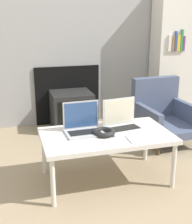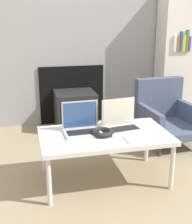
{
  "view_description": "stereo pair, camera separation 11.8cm",
  "coord_description": "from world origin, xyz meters",
  "views": [
    {
      "loc": [
        -0.72,
        -1.84,
        1.33
      ],
      "look_at": [
        0.0,
        0.68,
        0.51
      ],
      "focal_mm": 50.0,
      "sensor_mm": 36.0,
      "label": 1
    },
    {
      "loc": [
        -0.61,
        -1.87,
        1.33
      ],
      "look_at": [
        0.0,
        0.68,
        0.51
      ],
      "focal_mm": 50.0,
      "sensor_mm": 36.0,
      "label": 2
    }
  ],
  "objects": [
    {
      "name": "phone",
      "position": [
        0.15,
        0.21,
        0.42
      ],
      "size": [
        0.06,
        0.15,
        0.01
      ],
      "color": "silver",
      "rests_on": "table"
    },
    {
      "name": "laptop_left",
      "position": [
        -0.17,
        0.46,
        0.47
      ],
      "size": [
        0.31,
        0.23,
        0.25
      ],
      "rotation": [
        0.0,
        0.0,
        0.03
      ],
      "color": "#B2B2B7",
      "rests_on": "table"
    },
    {
      "name": "bookshelf",
      "position": [
        1.43,
        1.74,
        0.82
      ],
      "size": [
        0.73,
        0.32,
        1.64
      ],
      "color": "silver",
      "rests_on": "ground_plane"
    },
    {
      "name": "armchair",
      "position": [
        0.86,
        1.06,
        0.3
      ],
      "size": [
        0.58,
        0.67,
        0.67
      ],
      "rotation": [
        0.0,
        0.0,
        0.06
      ],
      "color": "#47516B",
      "rests_on": "ground_plane"
    },
    {
      "name": "wall_back",
      "position": [
        -0.0,
        1.94,
        1.29
      ],
      "size": [
        7.0,
        0.08,
        2.6
      ],
      "color": "#999999",
      "rests_on": "ground_plane"
    },
    {
      "name": "table",
      "position": [
        0.0,
        0.38,
        0.38
      ],
      "size": [
        1.04,
        0.6,
        0.41
      ],
      "color": "silver",
      "rests_on": "ground_plane"
    },
    {
      "name": "tv",
      "position": [
        -0.02,
        1.67,
        0.23
      ],
      "size": [
        0.47,
        0.44,
        0.45
      ],
      "color": "black",
      "rests_on": "ground_plane"
    },
    {
      "name": "ground_plane",
      "position": [
        0.0,
        0.0,
        0.0
      ],
      "size": [
        14.0,
        14.0,
        0.0
      ],
      "primitive_type": "plane",
      "color": "#998466"
    },
    {
      "name": "headphones",
      "position": [
        -0.03,
        0.37,
        0.43
      ],
      "size": [
        0.18,
        0.18,
        0.04
      ],
      "color": "black",
      "rests_on": "table"
    },
    {
      "name": "laptop_right",
      "position": [
        0.16,
        0.46,
        0.47
      ],
      "size": [
        0.33,
        0.26,
        0.25
      ],
      "rotation": [
        0.0,
        0.0,
        0.15
      ],
      "color": "silver",
      "rests_on": "table"
    }
  ]
}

